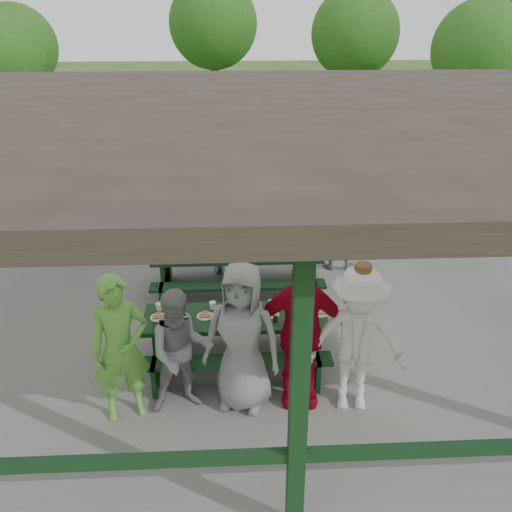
{
  "coord_description": "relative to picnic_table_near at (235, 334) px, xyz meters",
  "views": [
    {
      "loc": [
        -0.53,
        -7.31,
        4.54
      ],
      "look_at": [
        -0.17,
        -0.3,
        1.29
      ],
      "focal_mm": 38.0,
      "sensor_mm": 36.0,
      "label": 1
    }
  ],
  "objects": [
    {
      "name": "ground",
      "position": [
        0.49,
        1.2,
        -0.57
      ],
      "size": [
        90.0,
        90.0,
        0.0
      ],
      "primitive_type": "plane",
      "color": "#2D531A",
      "rests_on": "ground"
    },
    {
      "name": "concrete_slab",
      "position": [
        0.49,
        1.2,
        -0.52
      ],
      "size": [
        10.0,
        8.0,
        0.1
      ],
      "primitive_type": "cube",
      "color": "slate",
      "rests_on": "ground"
    },
    {
      "name": "pavilion_structure",
      "position": [
        0.49,
        1.2,
        2.6
      ],
      "size": [
        10.6,
        8.6,
        3.24
      ],
      "color": "black",
      "rests_on": "concrete_slab"
    },
    {
      "name": "picnic_table_near",
      "position": [
        0.0,
        0.0,
        0.0
      ],
      "size": [
        2.4,
        1.39,
        0.75
      ],
      "color": "black",
      "rests_on": "concrete_slab"
    },
    {
      "name": "picnic_table_far",
      "position": [
        0.07,
        2.0,
        0.01
      ],
      "size": [
        2.78,
        1.39,
        0.75
      ],
      "color": "black",
      "rests_on": "concrete_slab"
    },
    {
      "name": "table_setting",
      "position": [
        -0.01,
        0.03,
        0.31
      ],
      "size": [
        2.34,
        0.45,
        0.1
      ],
      "color": "white",
      "rests_on": "picnic_table_near"
    },
    {
      "name": "contestant_green",
      "position": [
        -1.31,
        -0.93,
        0.45
      ],
      "size": [
        0.77,
        0.63,
        1.83
      ],
      "primitive_type": "imported",
      "rotation": [
        0.0,
        0.0,
        0.33
      ],
      "color": "#60A83D",
      "rests_on": "concrete_slab"
    },
    {
      "name": "contestant_grey_left",
      "position": [
        -0.64,
        -0.84,
        0.32
      ],
      "size": [
        0.87,
        0.74,
        1.58
      ],
      "primitive_type": "imported",
      "rotation": [
        0.0,
        0.0,
        0.2
      ],
      "color": "gray",
      "rests_on": "concrete_slab"
    },
    {
      "name": "contestant_grey_mid",
      "position": [
        0.07,
        -0.81,
        0.47
      ],
      "size": [
        1.05,
        0.82,
        1.88
      ],
      "primitive_type": "imported",
      "rotation": [
        0.0,
        0.0,
        -0.27
      ],
      "color": "gray",
      "rests_on": "concrete_slab"
    },
    {
      "name": "contestant_red",
      "position": [
        0.75,
        -0.77,
        0.5
      ],
      "size": [
        1.15,
        0.52,
        1.94
      ],
      "primitive_type": "imported",
      "rotation": [
        0.0,
        0.0,
        -0.04
      ],
      "color": "#A3051C",
      "rests_on": "concrete_slab"
    },
    {
      "name": "contestant_white_fedora",
      "position": [
        1.39,
        -0.92,
        0.46
      ],
      "size": [
        1.26,
        0.82,
        1.9
      ],
      "rotation": [
        0.0,
        0.0,
        -0.11
      ],
      "color": "silver",
      "rests_on": "concrete_slab"
    },
    {
      "name": "spectator_lblue",
      "position": [
        -0.06,
        2.83,
        0.32
      ],
      "size": [
        1.49,
        0.56,
        1.58
      ],
      "primitive_type": "imported",
      "rotation": [
        0.0,
        0.0,
        3.08
      ],
      "color": "#83AECB",
      "rests_on": "concrete_slab"
    },
    {
      "name": "spectator_blue",
      "position": [
        -0.93,
        3.48,
        0.34
      ],
      "size": [
        0.69,
        0.58,
        1.61
      ],
      "primitive_type": "imported",
      "rotation": [
        0.0,
        0.0,
        3.53
      ],
      "color": "teal",
      "rests_on": "concrete_slab"
    },
    {
      "name": "spectator_grey",
      "position": [
        1.88,
        2.94,
        0.31
      ],
      "size": [
        0.84,
        0.71,
        1.55
      ],
      "primitive_type": "imported",
      "rotation": [
        0.0,
        0.0,
        2.97
      ],
      "color": "gray",
      "rests_on": "concrete_slab"
    },
    {
      "name": "pickup_truck",
      "position": [
        0.94,
        9.97,
        0.19
      ],
      "size": [
        5.54,
        2.63,
        1.53
      ],
      "primitive_type": "imported",
      "rotation": [
        0.0,
        0.0,
        1.59
      ],
      "color": "silver",
      "rests_on": "ground"
    },
    {
      "name": "farm_trailer",
      "position": [
        -3.89,
        8.05,
        0.05
      ],
      "size": [
        3.5,
        2.35,
        1.24
      ],
      "rotation": [
        0.0,
        0.0,
        0.41
      ],
      "color": "navy",
      "rests_on": "ground"
    },
    {
      "name": "tree_far_left",
      "position": [
        -7.76,
        15.48,
        2.61
      ],
      "size": [
        3.01,
        3.01,
        4.7
      ],
      "color": "#302113",
      "rests_on": "ground"
    },
    {
      "name": "tree_left",
      "position": [
        -0.58,
        18.26,
        3.29
      ],
      "size": [
        3.65,
        3.65,
        5.71
      ],
      "color": "#302113",
      "rests_on": "ground"
    },
    {
      "name": "tree_mid",
      "position": [
        4.9,
        16.13,
        3.0
      ],
      "size": [
        3.38,
        3.38,
        5.28
      ],
      "color": "#302113",
      "rests_on": "ground"
    },
    {
      "name": "tree_right",
      "position": [
        8.2,
        12.32,
        2.69
      ],
      "size": [
        3.09,
        3.09,
        4.83
      ],
      "color": "#302113",
      "rests_on": "ground"
    },
    {
      "name": "tree_edge_left",
      "position": [
        -7.77,
        14.14,
        2.44
      ],
      "size": [
        2.85,
        2.85,
        4.46
      ],
      "color": "#302113",
      "rests_on": "ground"
    }
  ]
}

